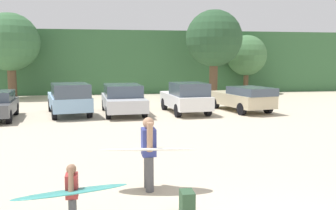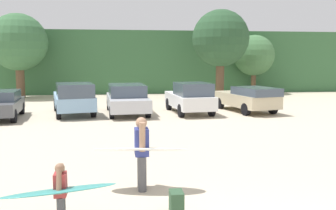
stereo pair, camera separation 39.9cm
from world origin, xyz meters
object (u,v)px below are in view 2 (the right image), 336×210
at_px(parked_car_sky_blue, 74,98).
at_px(person_adult, 142,149).
at_px(surfboard_teal, 60,191).
at_px(backpack_dropped, 176,203).
at_px(surfboard_white, 141,149).
at_px(parked_car_champagne, 248,98).
at_px(parked_car_silver, 127,98).
at_px(parked_car_white, 190,98).
at_px(person_child, 61,191).

height_order(parked_car_sky_blue, person_adult, parked_car_sky_blue).
relative_size(surfboard_teal, backpack_dropped, 4.42).
height_order(parked_car_sky_blue, surfboard_white, parked_car_sky_blue).
distance_m(parked_car_sky_blue, parked_car_champagne, 9.18).
distance_m(surfboard_white, backpack_dropped, 1.61).
xyz_separation_m(parked_car_silver, parked_car_champagne, (6.48, -0.16, -0.05)).
bearing_deg(parked_car_white, backpack_dropped, 162.85).
relative_size(person_child, backpack_dropped, 2.42).
distance_m(person_adult, person_child, 2.17).
bearing_deg(person_adult, parked_car_white, -107.25).
xyz_separation_m(person_adult, surfboard_teal, (-1.46, -1.63, -0.27)).
height_order(parked_car_sky_blue, parked_car_white, parked_car_sky_blue).
distance_m(parked_car_sky_blue, parked_car_silver, 2.70).
relative_size(parked_car_silver, person_adult, 2.99).
height_order(surfboard_white, backpack_dropped, surfboard_white).
bearing_deg(parked_car_champagne, parked_car_silver, 76.04).
xyz_separation_m(surfboard_teal, backpack_dropped, (2.01, 0.20, -0.41)).
distance_m(surfboard_teal, backpack_dropped, 2.06).
height_order(parked_car_silver, surfboard_teal, parked_car_silver).
bearing_deg(parked_car_silver, person_adult, 176.41).
bearing_deg(backpack_dropped, parked_car_silver, 93.02).
distance_m(parked_car_champagne, backpack_dropped, 13.86).
distance_m(parked_car_silver, person_child, 12.95).
height_order(parked_car_silver, person_child, parked_car_silver).
relative_size(parked_car_white, backpack_dropped, 9.51).
bearing_deg(parked_car_white, person_child, 154.48).
distance_m(parked_car_champagne, person_adult, 12.83).
bearing_deg(parked_car_champagne, backpack_dropped, 142.65).
bearing_deg(backpack_dropped, person_adult, 110.90).
distance_m(surfboard_white, surfboard_teal, 2.13).
bearing_deg(parked_car_champagne, surfboard_teal, 135.98).
xyz_separation_m(parked_car_sky_blue, surfboard_white, (2.80, -11.29, 0.05)).
relative_size(parked_car_silver, surfboard_white, 2.27).
bearing_deg(surfboard_white, surfboard_teal, 54.59).
distance_m(parked_car_sky_blue, person_child, 12.85).
xyz_separation_m(parked_car_sky_blue, parked_car_white, (5.97, -0.28, -0.03)).
xyz_separation_m(parked_car_white, surfboard_white, (-3.17, -11.01, 0.08)).
xyz_separation_m(parked_car_silver, surfboard_white, (0.10, -11.39, 0.11)).
relative_size(parked_car_sky_blue, person_adult, 2.95).
bearing_deg(surfboard_teal, parked_car_champagne, -135.98).
xyz_separation_m(surfboard_white, backpack_dropped, (0.57, -1.34, -0.69)).
xyz_separation_m(person_child, backpack_dropped, (2.01, 0.14, -0.39)).
height_order(parked_car_white, backpack_dropped, parked_car_white).
bearing_deg(parked_car_silver, person_child, 169.84).
bearing_deg(person_child, parked_car_sky_blue, -85.13).
xyz_separation_m(parked_car_white, backpack_dropped, (-2.60, -12.35, -0.61)).
relative_size(person_adult, person_child, 1.47).
xyz_separation_m(parked_car_champagne, surfboard_white, (-6.38, -11.23, 0.16)).
relative_size(parked_car_sky_blue, surfboard_teal, 2.37).
bearing_deg(parked_car_sky_blue, parked_car_silver, -99.61).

